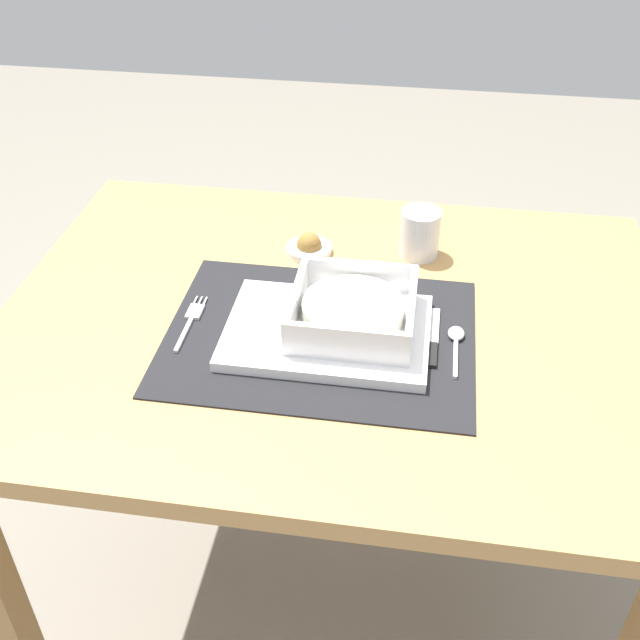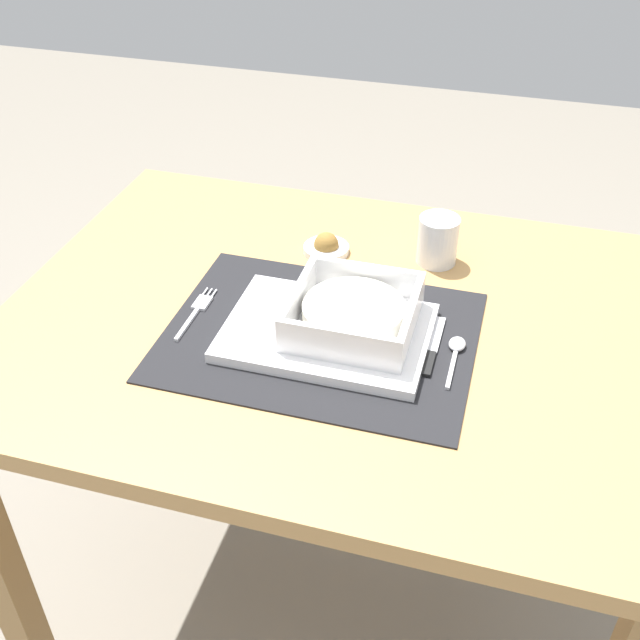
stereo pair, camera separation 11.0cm
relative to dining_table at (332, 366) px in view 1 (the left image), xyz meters
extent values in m
plane|color=gray|center=(0.00, 0.00, -0.63)|extent=(6.00, 6.00, 0.00)
cube|color=#B2844C|center=(0.00, 0.00, 0.08)|extent=(1.01, 0.76, 0.03)
cube|color=olive|center=(-0.45, -0.33, -0.28)|extent=(0.05, 0.05, 0.69)
cube|color=olive|center=(-0.45, 0.33, -0.28)|extent=(0.05, 0.05, 0.69)
cube|color=olive|center=(0.45, 0.33, -0.28)|extent=(0.05, 0.05, 0.69)
cube|color=black|center=(-0.01, -0.05, 0.10)|extent=(0.45, 0.34, 0.00)
cube|color=white|center=(0.00, -0.05, 0.11)|extent=(0.29, 0.21, 0.02)
cube|color=white|center=(0.03, -0.04, 0.12)|extent=(0.17, 0.17, 0.01)
cube|color=white|center=(-0.05, -0.04, 0.15)|extent=(0.01, 0.17, 0.04)
cube|color=white|center=(0.12, -0.04, 0.15)|extent=(0.01, 0.17, 0.04)
cube|color=white|center=(0.03, -0.12, 0.15)|extent=(0.15, 0.01, 0.04)
cube|color=white|center=(0.03, 0.04, 0.15)|extent=(0.15, 0.01, 0.04)
cylinder|color=silver|center=(0.03, -0.04, 0.14)|extent=(0.15, 0.15, 0.03)
cube|color=silver|center=(-0.21, -0.09, 0.10)|extent=(0.01, 0.08, 0.00)
cube|color=silver|center=(-0.21, -0.03, 0.10)|extent=(0.02, 0.04, 0.00)
cylinder|color=silver|center=(-0.21, 0.00, 0.10)|extent=(0.00, 0.02, 0.00)
cylinder|color=silver|center=(-0.21, 0.00, 0.10)|extent=(0.00, 0.02, 0.00)
cylinder|color=silver|center=(-0.20, 0.00, 0.10)|extent=(0.00, 0.02, 0.00)
cube|color=silver|center=(0.18, -0.08, 0.10)|extent=(0.01, 0.08, 0.00)
ellipsoid|color=silver|center=(0.18, -0.03, 0.11)|extent=(0.02, 0.03, 0.01)
cube|color=black|center=(0.15, -0.08, 0.10)|extent=(0.01, 0.05, 0.01)
cube|color=silver|center=(0.15, -0.01, 0.10)|extent=(0.01, 0.08, 0.00)
cube|color=#59331E|center=(0.13, -0.09, 0.10)|extent=(0.01, 0.05, 0.01)
cube|color=silver|center=(0.13, -0.03, 0.10)|extent=(0.01, 0.08, 0.00)
cylinder|color=white|center=(0.12, 0.20, 0.14)|extent=(0.07, 0.07, 0.08)
cylinder|color=maroon|center=(0.12, 0.20, 0.12)|extent=(0.05, 0.05, 0.04)
cylinder|color=white|center=(-0.06, 0.17, 0.10)|extent=(0.08, 0.08, 0.01)
sphere|color=olive|center=(-0.06, 0.17, 0.11)|extent=(0.04, 0.04, 0.04)
camera|label=1|loc=(0.12, -0.92, 0.79)|focal=43.11mm
camera|label=2|loc=(0.23, -0.90, 0.79)|focal=43.11mm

